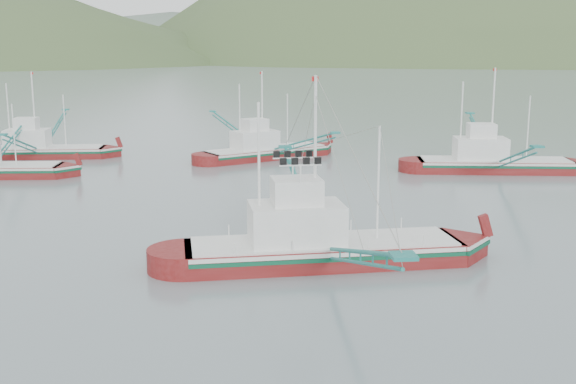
{
  "coord_description": "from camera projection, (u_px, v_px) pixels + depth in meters",
  "views": [
    {
      "loc": [
        -3.67,
        -33.64,
        11.55
      ],
      "look_at": [
        0.0,
        6.0,
        3.2
      ],
      "focal_mm": 45.0,
      "sensor_mm": 36.0,
      "label": 1
    }
  ],
  "objects": [
    {
      "name": "ridge_distant",
      "position": [
        262.0,
        56.0,
        583.94
      ],
      "size": [
        960.0,
        400.0,
        240.0
      ],
      "primitive_type": "ellipsoid",
      "color": "slate",
      "rests_on": "ground"
    },
    {
      "name": "main_boat",
      "position": [
        319.0,
        236.0,
        37.86
      ],
      "size": [
        14.74,
        26.29,
        10.65
      ],
      "rotation": [
        0.0,
        0.0,
        0.07
      ],
      "color": "maroon",
      "rests_on": "ground"
    },
    {
      "name": "bg_boat_far",
      "position": [
        265.0,
        139.0,
        71.87
      ],
      "size": [
        14.25,
        21.55,
        9.33
      ],
      "rotation": [
        0.0,
        0.0,
        0.48
      ],
      "color": "maroon",
      "rests_on": "ground"
    },
    {
      "name": "ground",
      "position": [
        299.0,
        280.0,
        35.49
      ],
      "size": [
        1200.0,
        1200.0,
        0.0
      ],
      "primitive_type": "plane",
      "color": "slate",
      "rests_on": "ground"
    },
    {
      "name": "bg_boat_right",
      "position": [
        494.0,
        154.0,
        64.63
      ],
      "size": [
        14.01,
        24.56,
        10.0
      ],
      "rotation": [
        0.0,
        0.0,
        -0.14
      ],
      "color": "maroon",
      "rests_on": "ground"
    },
    {
      "name": "bg_boat_extra",
      "position": [
        39.0,
        145.0,
        72.73
      ],
      "size": [
        12.7,
        22.88,
        9.25
      ],
      "rotation": [
        0.0,
        0.0,
        -0.03
      ],
      "color": "maroon",
      "rests_on": "ground"
    }
  ]
}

